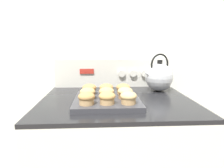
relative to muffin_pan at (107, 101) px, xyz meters
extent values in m
cube|color=silver|center=(0.05, 0.43, 0.26)|extent=(8.00, 0.05, 2.40)
cube|color=black|center=(0.05, 0.08, -0.02)|extent=(0.74, 0.65, 0.02)
cube|color=silver|center=(0.05, 0.38, 0.08)|extent=(0.73, 0.05, 0.18)
cube|color=#B72D23|center=(-0.12, 0.35, 0.09)|extent=(0.09, 0.01, 0.03)
cylinder|color=silver|center=(0.10, 0.34, 0.08)|extent=(0.04, 0.02, 0.04)
cylinder|color=silver|center=(0.18, 0.34, 0.08)|extent=(0.04, 0.02, 0.04)
cylinder|color=silver|center=(0.25, 0.34, 0.08)|extent=(0.04, 0.02, 0.04)
cylinder|color=silver|center=(0.32, 0.34, 0.08)|extent=(0.04, 0.02, 0.04)
cube|color=#38383D|center=(0.00, 0.00, 0.00)|extent=(0.30, 0.30, 0.02)
cylinder|color=tan|center=(-0.09, -0.09, 0.02)|extent=(0.06, 0.06, 0.03)
ellipsoid|color=#B2844C|center=(-0.09, -0.09, 0.04)|extent=(0.07, 0.07, 0.04)
cylinder|color=tan|center=(0.00, -0.09, 0.02)|extent=(0.06, 0.06, 0.03)
ellipsoid|color=tan|center=(0.00, -0.09, 0.04)|extent=(0.07, 0.07, 0.04)
cylinder|color=tan|center=(0.09, -0.09, 0.02)|extent=(0.06, 0.06, 0.03)
ellipsoid|color=tan|center=(0.09, -0.09, 0.04)|extent=(0.07, 0.07, 0.04)
cylinder|color=tan|center=(-0.09, 0.00, 0.02)|extent=(0.06, 0.06, 0.03)
ellipsoid|color=tan|center=(-0.09, 0.00, 0.04)|extent=(0.07, 0.07, 0.04)
cylinder|color=tan|center=(0.00, 0.00, 0.02)|extent=(0.06, 0.06, 0.03)
ellipsoid|color=tan|center=(0.00, 0.00, 0.04)|extent=(0.07, 0.07, 0.04)
cylinder|color=#A37A4C|center=(0.08, 0.00, 0.02)|extent=(0.06, 0.06, 0.03)
ellipsoid|color=tan|center=(0.08, 0.00, 0.04)|extent=(0.07, 0.07, 0.04)
cylinder|color=#A37A4C|center=(-0.09, 0.09, 0.02)|extent=(0.06, 0.06, 0.03)
ellipsoid|color=#B2844C|center=(-0.09, 0.09, 0.04)|extent=(0.07, 0.07, 0.04)
cylinder|color=tan|center=(0.00, 0.09, 0.02)|extent=(0.06, 0.06, 0.03)
ellipsoid|color=#B2844C|center=(0.00, 0.09, 0.04)|extent=(0.07, 0.07, 0.04)
cylinder|color=tan|center=(0.08, 0.08, 0.02)|extent=(0.06, 0.06, 0.03)
ellipsoid|color=#B2844C|center=(0.08, 0.08, 0.04)|extent=(0.07, 0.07, 0.04)
sphere|color=silver|center=(0.31, 0.23, 0.07)|extent=(0.16, 0.16, 0.16)
cylinder|color=black|center=(0.31, 0.23, 0.16)|extent=(0.03, 0.03, 0.02)
cone|color=silver|center=(0.24, 0.21, 0.09)|extent=(0.09, 0.06, 0.07)
torus|color=black|center=(0.31, 0.23, 0.15)|extent=(0.12, 0.05, 0.12)
camera|label=1|loc=(-0.03, -0.89, 0.26)|focal=32.00mm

